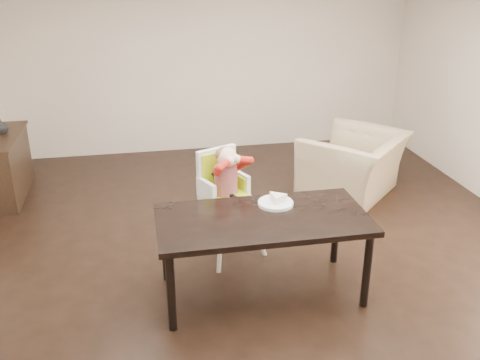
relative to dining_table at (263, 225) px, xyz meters
The scene contains 8 objects.
ground 0.84m from the dining_table, 72.73° to the left, with size 7.00×7.00×0.00m, color black.
room_walls 1.28m from the dining_table, 72.73° to the left, with size 6.02×7.02×2.71m.
dining_table is the anchor object (origin of this frame).
high_chair 0.81m from the dining_table, 104.26° to the left, with size 0.62×0.62×1.13m.
plate 0.30m from the dining_table, 51.51° to the left, with size 0.36×0.36×0.09m.
armchair 2.48m from the dining_table, 49.49° to the left, with size 1.20×0.78×1.05m, color tan.
sideboard 3.74m from the dining_table, 134.93° to the left, with size 0.44×1.26×0.79m.
vase 3.82m from the dining_table, 133.71° to the left, with size 0.17×0.18×0.17m, color #99999E.
Camera 1 is at (-1.11, -4.41, 2.79)m, focal length 40.00 mm.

